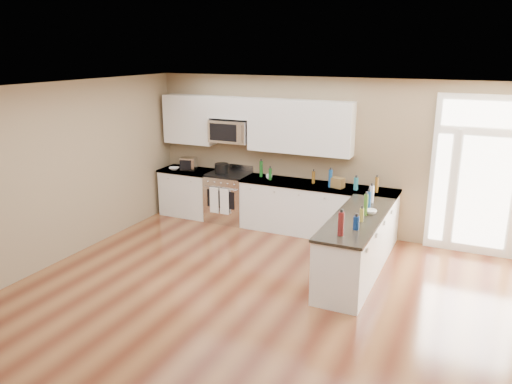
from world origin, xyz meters
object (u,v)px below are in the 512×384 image
at_px(kitchen_range, 229,197).
at_px(toaster_oven, 189,164).
at_px(stockpot, 222,168).
at_px(peninsula_cabinet, 356,249).

distance_m(kitchen_range, toaster_oven, 1.05).
bearing_deg(toaster_oven, stockpot, -12.77).
bearing_deg(kitchen_range, stockpot, -167.32).
distance_m(peninsula_cabinet, kitchen_range, 3.23).
xyz_separation_m(peninsula_cabinet, kitchen_range, (-2.88, 1.45, 0.04)).
bearing_deg(kitchen_range, toaster_oven, -178.33).
bearing_deg(peninsula_cabinet, stockpot, 154.76).
xyz_separation_m(kitchen_range, stockpot, (-0.13, -0.03, 0.57)).
height_order(peninsula_cabinet, toaster_oven, toaster_oven).
height_order(kitchen_range, toaster_oven, toaster_oven).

